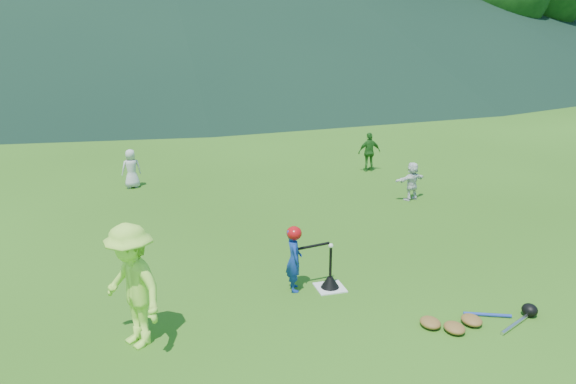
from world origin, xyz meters
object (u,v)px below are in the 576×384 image
object	(u,v)px
batting_tee	(330,281)
fielder_d	(412,181)
equipment_pile	(472,320)
adult_coach	(132,286)
fielder_c	(369,152)
batter_child	(294,259)
fielder_a	(131,169)
home_plate	(330,288)

from	to	relation	value
batting_tee	fielder_d	bearing A→B (deg)	48.39
batting_tee	equipment_pile	xyz separation A→B (m)	(1.55, -1.63, -0.06)
adult_coach	fielder_c	size ratio (longest dim) A/B	1.51
batter_child	batting_tee	xyz separation A→B (m)	(0.57, -0.12, -0.39)
adult_coach	equipment_pile	world-z (taller)	adult_coach
fielder_c	equipment_pile	distance (m)	8.69
batter_child	fielder_c	bearing A→B (deg)	-25.40
adult_coach	fielder_d	bearing A→B (deg)	94.91
fielder_a	fielder_d	bearing A→B (deg)	146.35
batter_child	equipment_pile	xyz separation A→B (m)	(2.13, -1.74, -0.46)
batting_tee	adult_coach	bearing A→B (deg)	-164.41
adult_coach	batting_tee	xyz separation A→B (m)	(3.04, 0.85, -0.72)
home_plate	fielder_a	xyz separation A→B (m)	(-2.98, 6.87, 0.50)
fielder_c	fielder_a	bearing A→B (deg)	1.68
batter_child	adult_coach	size ratio (longest dim) A/B	0.62
fielder_a	batting_tee	distance (m)	7.50
fielder_c	batting_tee	bearing A→B (deg)	64.16
batter_child	fielder_d	bearing A→B (deg)	-39.91
batting_tee	batter_child	bearing A→B (deg)	168.62
adult_coach	equipment_pile	xyz separation A→B (m)	(4.59, -0.78, -0.78)
home_plate	fielder_c	world-z (taller)	fielder_c
adult_coach	batting_tee	bearing A→B (deg)	74.27
fielder_a	fielder_c	xyz separation A→B (m)	(6.62, -0.08, 0.05)
home_plate	fielder_c	xyz separation A→B (m)	(3.64, 6.79, 0.55)
batter_child	fielder_a	world-z (taller)	batter_child
fielder_c	fielder_d	distance (m)	2.85
adult_coach	fielder_a	bearing A→B (deg)	148.21
batter_child	fielder_d	xyz separation A→B (m)	(4.08, 3.83, -0.06)
fielder_a	fielder_c	bearing A→B (deg)	169.95
equipment_pile	fielder_c	bearing A→B (deg)	76.07
home_plate	fielder_d	size ratio (longest dim) A/B	0.48
fielder_c	fielder_d	world-z (taller)	fielder_c
batting_tee	equipment_pile	size ratio (longest dim) A/B	0.38
home_plate	adult_coach	distance (m)	3.26
fielder_a	fielder_d	distance (m)	7.11
fielder_a	equipment_pile	bearing A→B (deg)	108.68
adult_coach	fielder_a	size ratio (longest dim) A/B	1.67
fielder_c	fielder_d	bearing A→B (deg)	89.62
adult_coach	batting_tee	distance (m)	3.24
home_plate	adult_coach	bearing A→B (deg)	-164.41
fielder_a	batter_child	bearing A→B (deg)	100.20
home_plate	fielder_d	bearing A→B (deg)	48.39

